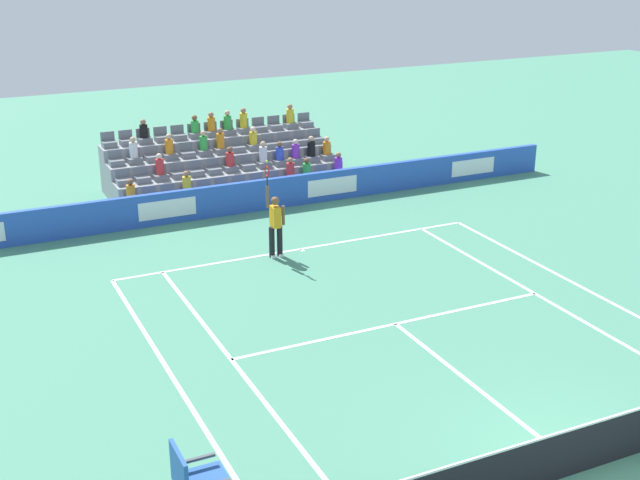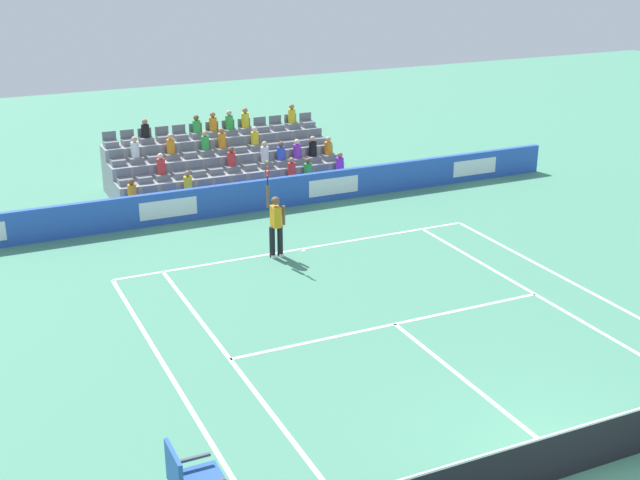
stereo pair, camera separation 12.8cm
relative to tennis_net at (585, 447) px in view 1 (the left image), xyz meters
name	(u,v)px [view 1 (the left image)]	position (x,y,z in m)	size (l,w,h in m)	color
ground_plane	(582,471)	(0.00, 0.00, -0.49)	(80.00, 80.00, 0.00)	#47896B
line_baseline	(301,249)	(0.00, -11.89, -0.49)	(10.97, 0.10, 0.01)	white
line_service	(396,324)	(0.00, -6.40, -0.49)	(8.23, 0.10, 0.01)	white
line_centre_service	(474,386)	(0.00, -3.20, -0.49)	(0.10, 6.40, 0.01)	white
line_singles_sideline_left	(239,369)	(4.12, -5.95, -0.49)	(0.10, 11.89, 0.01)	white
line_singles_sideline_right	(546,300)	(-4.12, -5.95, -0.49)	(0.10, 11.89, 0.01)	white
line_doubles_sideline_left	(176,383)	(5.49, -5.95, -0.49)	(0.10, 11.89, 0.01)	white
line_doubles_sideline_right	(589,291)	(-5.49, -5.95, -0.49)	(0.10, 11.89, 0.01)	white
line_centre_mark	(302,250)	(0.00, -11.79, -0.49)	(0.10, 0.20, 0.01)	white
sponsor_barrier	(252,196)	(0.00, -15.78, 0.02)	(23.08, 0.22, 1.03)	blue
tennis_net	(585,447)	(0.00, 0.00, 0.00)	(11.97, 0.10, 1.07)	#33383D
tennis_player	(275,224)	(0.88, -11.65, 0.50)	(0.53, 0.36, 2.85)	black
stadium_stand	(223,169)	(-0.01, -18.71, 0.20)	(8.06, 3.80, 2.61)	gray
loose_tennis_ball	(422,477)	(2.60, -1.01, -0.46)	(0.07, 0.07, 0.07)	#D1E533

